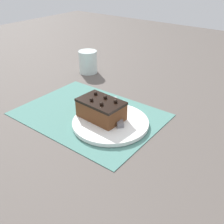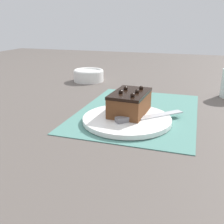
# 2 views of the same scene
# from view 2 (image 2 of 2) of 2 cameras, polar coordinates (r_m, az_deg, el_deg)

# --- Properties ---
(ground_plane) EXTENTS (3.00, 3.00, 0.00)m
(ground_plane) POSITION_cam_2_polar(r_m,az_deg,el_deg) (0.79, 5.63, 0.01)
(ground_plane) COLOR #544C47
(placemat_woven) EXTENTS (0.46, 0.34, 0.00)m
(placemat_woven) POSITION_cam_2_polar(r_m,az_deg,el_deg) (0.79, 5.64, 0.15)
(placemat_woven) COLOR slate
(placemat_woven) RESTS_ON ground_plane
(cake_plate) EXTENTS (0.24, 0.24, 0.01)m
(cake_plate) POSITION_cam_2_polar(r_m,az_deg,el_deg) (0.70, 3.27, -1.61)
(cake_plate) COLOR white
(cake_plate) RESTS_ON placemat_woven
(chocolate_cake) EXTENTS (0.15, 0.10, 0.07)m
(chocolate_cake) POSITION_cam_2_polar(r_m,az_deg,el_deg) (0.72, 3.91, 2.09)
(chocolate_cake) COLOR brown
(chocolate_cake) RESTS_ON cake_plate
(serving_knife) EXTENTS (0.15, 0.16, 0.01)m
(serving_knife) POSITION_cam_2_polar(r_m,az_deg,el_deg) (0.69, 6.03, -1.16)
(serving_knife) COLOR slate
(serving_knife) RESTS_ON cake_plate
(small_bowl) EXTENTS (0.13, 0.13, 0.05)m
(small_bowl) POSITION_cam_2_polar(r_m,az_deg,el_deg) (1.19, -5.12, 8.05)
(small_bowl) COLOR white
(small_bowl) RESTS_ON ground_plane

